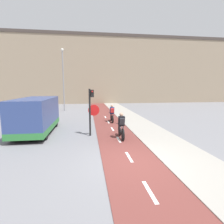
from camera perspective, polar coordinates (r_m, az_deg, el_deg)
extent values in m
plane|color=gray|center=(7.22, 6.55, -16.04)|extent=(120.00, 120.00, 0.00)
cube|color=brown|center=(7.22, 6.55, -15.96)|extent=(2.34, 60.00, 0.02)
cube|color=white|center=(5.53, 12.21, -24.07)|extent=(0.12, 1.10, 0.00)
cube|color=white|center=(7.66, 5.59, -14.39)|extent=(0.12, 1.10, 0.00)
cube|color=white|center=(9.96, 2.20, -8.96)|extent=(0.12, 1.10, 0.00)
cube|color=white|center=(12.34, 0.16, -5.58)|extent=(0.12, 1.10, 0.00)
cube|color=white|center=(14.76, -1.21, -3.30)|extent=(0.12, 1.10, 0.00)
cube|color=white|center=(17.21, -2.18, -1.66)|extent=(0.12, 1.10, 0.00)
cube|color=#A8A399|center=(8.10, 23.52, -13.74)|extent=(2.40, 60.00, 0.05)
cube|color=gray|center=(34.00, -5.18, 12.99)|extent=(60.00, 5.00, 11.68)
cube|color=#473D38|center=(35.04, -5.32, 22.96)|extent=(60.00, 5.20, 0.50)
cylinder|color=black|center=(10.58, -7.23, -0.21)|extent=(0.11, 0.11, 2.85)
cube|color=black|center=(10.48, -6.50, 6.06)|extent=(0.20, 0.20, 0.44)
sphere|color=red|center=(10.37, -6.49, 6.64)|extent=(0.09, 0.09, 0.09)
cone|color=red|center=(10.56, -5.97, 0.57)|extent=(0.67, 0.01, 0.67)
cone|color=silver|center=(10.57, -5.97, 0.57)|extent=(0.60, 0.02, 0.60)
cylinder|color=gray|center=(22.38, -15.58, 9.55)|extent=(0.14, 0.14, 7.23)
sphere|color=silver|center=(22.80, -15.96, 18.94)|extent=(0.36, 0.36, 0.36)
cylinder|color=black|center=(9.76, 3.57, -7.42)|extent=(0.07, 0.67, 0.67)
cylinder|color=black|center=(10.72, 2.49, -5.98)|extent=(0.07, 0.67, 0.67)
cylinder|color=slate|center=(10.38, 2.81, -5.45)|extent=(0.04, 0.65, 0.42)
cylinder|color=slate|center=(9.93, 3.32, -5.99)|extent=(0.04, 0.34, 0.44)
cylinder|color=slate|center=(10.18, 2.98, -4.50)|extent=(0.04, 0.94, 0.07)
cylinder|color=slate|center=(9.94, 3.35, -7.17)|extent=(0.04, 0.39, 0.05)
cylinder|color=black|center=(10.63, 2.50, -3.78)|extent=(0.46, 0.03, 0.03)
cube|color=black|center=(10.01, 3.11, -2.98)|extent=(0.36, 0.31, 0.59)
sphere|color=tan|center=(9.99, 3.09, -0.80)|extent=(0.22, 0.22, 0.22)
cylinder|color=#232328|center=(10.06, 2.57, -5.50)|extent=(0.04, 0.07, 0.42)
cylinder|color=#232328|center=(10.09, 3.69, -5.46)|extent=(0.04, 0.07, 0.42)
cube|color=#28282D|center=(9.84, 3.31, -3.07)|extent=(0.28, 0.23, 0.39)
cylinder|color=black|center=(14.42, 0.23, -2.35)|extent=(0.07, 0.65, 0.65)
cylinder|color=black|center=(15.37, -0.28, -1.69)|extent=(0.07, 0.65, 0.65)
cylinder|color=maroon|center=(15.04, -0.13, -1.25)|extent=(0.04, 0.62, 0.40)
cylinder|color=maroon|center=(14.61, 0.11, -1.47)|extent=(0.04, 0.32, 0.43)
cylinder|color=maroon|center=(14.87, -0.05, -0.57)|extent=(0.04, 0.89, 0.07)
cylinder|color=maroon|center=(14.60, 0.13, -2.25)|extent=(0.04, 0.37, 0.05)
cylinder|color=black|center=(15.30, -0.28, -0.19)|extent=(0.46, 0.03, 0.03)
cube|color=navy|center=(14.72, 0.00, 0.51)|extent=(0.36, 0.31, 0.59)
sphere|color=tan|center=(14.72, -0.02, 1.99)|extent=(0.22, 0.22, 0.22)
cylinder|color=#232328|center=(14.74, -0.36, -1.19)|extent=(0.04, 0.07, 0.41)
cylinder|color=#232328|center=(14.77, 0.40, -1.17)|extent=(0.04, 0.07, 0.41)
cube|color=red|center=(14.54, 0.10, 0.49)|extent=(0.28, 0.23, 0.39)
cube|color=#334784|center=(12.25, -23.44, -0.53)|extent=(1.97, 5.10, 2.00)
cube|color=#33843D|center=(12.39, -23.23, -4.29)|extent=(1.98, 5.11, 0.36)
cube|color=black|center=(14.64, -20.91, 2.30)|extent=(1.78, 0.04, 0.70)
cylinder|color=black|center=(14.21, -24.93, -3.17)|extent=(0.18, 0.70, 0.70)
cylinder|color=black|center=(13.79, -17.85, -3.12)|extent=(0.18, 0.70, 0.70)
cylinder|color=black|center=(11.16, -29.87, -6.44)|extent=(0.18, 0.70, 0.70)
cylinder|color=black|center=(10.63, -20.90, -6.58)|extent=(0.18, 0.70, 0.70)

